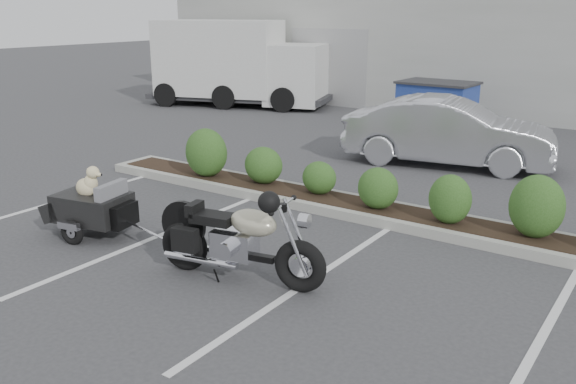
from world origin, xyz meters
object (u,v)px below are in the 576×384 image
Objects in this scene: pet_trailer at (92,206)px; motorcycle at (238,241)px; sedan at (448,132)px; dumpster at (437,105)px; delivery_truck at (238,65)px.

motorcycle is at bearing -11.08° from pet_trailer.
pet_trailer is 0.42× the size of sedan.
pet_trailer is at bearing 147.56° from sedan.
sedan is 4.07m from dumpster.
delivery_truck reaches higher than sedan.
delivery_truck is (-9.02, 11.25, 0.86)m from motorcycle.
motorcycle is 2.79m from pet_trailer.
pet_trailer is 0.88× the size of dumpster.
motorcycle is at bearing -69.07° from delivery_truck.
delivery_truck is at bearing 118.00° from motorcycle.
sedan is 2.09× the size of dumpster.
delivery_truck reaches higher than dumpster.
pet_trailer is 10.88m from dumpster.
sedan is (0.02, 7.13, 0.20)m from motorcycle.
motorcycle is at bearing -78.66° from dumpster.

